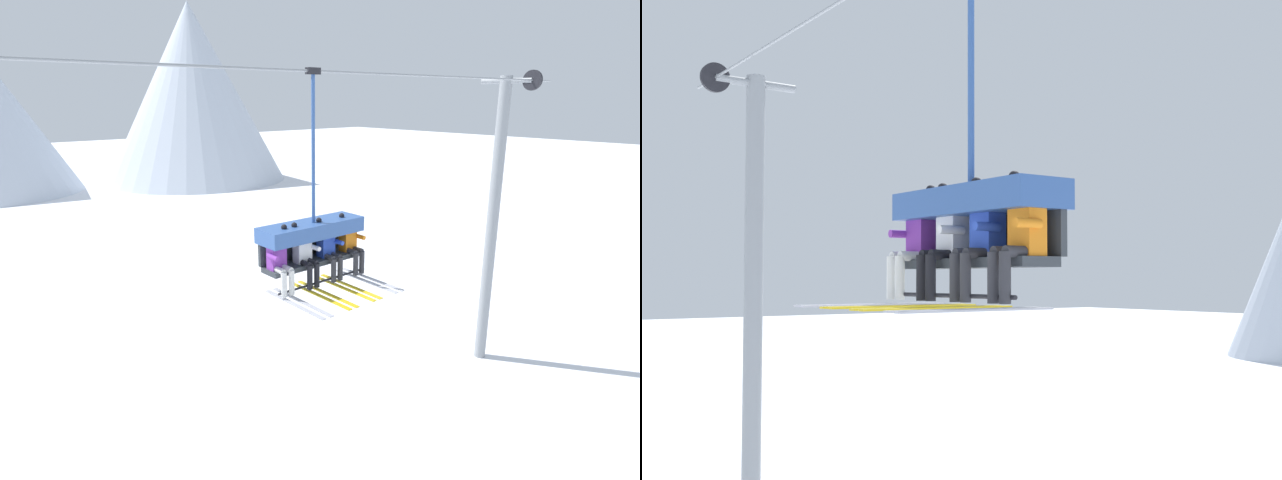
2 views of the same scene
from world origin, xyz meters
The scene contains 9 objects.
ground_plane centered at (0.00, 0.00, 0.00)m, with size 200.00×200.00×0.00m, color white.
mountain_peak_east centered at (18.64, 40.97, 8.80)m, with size 18.33×18.33×17.61m.
lift_tower_far centered at (8.27, -0.02, 4.79)m, with size 0.36×1.88×9.24m.
lift_cable centered at (0.23, -0.80, 8.96)m, with size 18.09×0.05×0.05m.
chairlift_chair centered at (0.30, -0.73, 5.88)m, with size 2.26×0.74×4.04m.
skier_purple centered at (-0.61, -0.94, 5.56)m, with size 0.48×1.70×1.34m.
skier_white centered at (-0.01, -0.94, 5.56)m, with size 0.48×1.70×1.34m.
skier_blue centered at (0.61, -0.94, 5.56)m, with size 0.48×1.70×1.34m.
skier_orange centered at (1.22, -0.94, 5.56)m, with size 0.48×1.70×1.34m.
Camera 1 is at (-5.74, -8.16, 8.51)m, focal length 28.00 mm.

